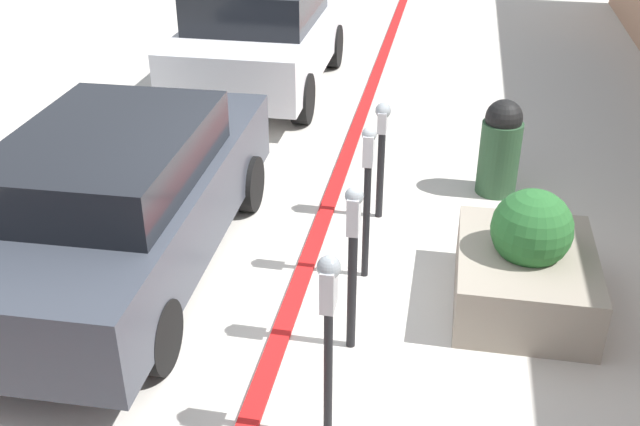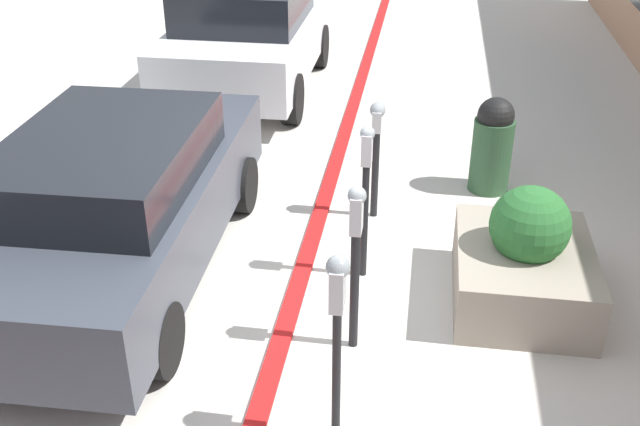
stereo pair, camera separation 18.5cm
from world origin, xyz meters
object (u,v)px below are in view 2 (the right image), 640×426
parking_meter_second (356,245)px  parking_meter_fourth (376,140)px  trash_bin (492,145)px  parking_meter_nearest (337,312)px  parking_meter_middle (366,179)px  parked_car_middle (119,200)px  parked_car_rear (248,35)px  planter_box (524,262)px

parking_meter_second → parking_meter_fourth: bearing=0.5°
parking_meter_second → trash_bin: parking_meter_second is taller
parking_meter_fourth → trash_bin: bearing=-56.7°
parking_meter_fourth → parking_meter_nearest: bearing=-179.8°
parking_meter_middle → trash_bin: bearing=-32.2°
parking_meter_second → parking_meter_middle: (1.05, 0.02, 0.05)m
parked_car_middle → parking_meter_middle: bearing=-83.5°
parking_meter_middle → trash_bin: parking_meter_middle is taller
parking_meter_nearest → trash_bin: parking_meter_nearest is taller
parking_meter_middle → parked_car_rear: size_ratio=0.36×
parking_meter_second → planter_box: size_ratio=0.98×
parked_car_middle → trash_bin: 4.13m
parked_car_middle → parking_meter_fourth: bearing=-57.6°
parked_car_middle → trash_bin: bearing=-57.6°
parking_meter_fourth → parked_car_rear: 4.32m
parking_meter_fourth → parked_car_middle: size_ratio=0.30×
planter_box → parked_car_rear: 6.26m
parked_car_middle → parked_car_rear: bearing=-0.8°
parking_meter_nearest → planter_box: parking_meter_nearest is taller
parking_meter_second → trash_bin: (3.03, -1.22, -0.40)m
parking_meter_second → parking_meter_fourth: parking_meter_second is taller
trash_bin → parking_meter_middle: bearing=147.8°
parking_meter_second → parked_car_rear: parked_car_rear is taller
parking_meter_fourth → parked_car_middle: parked_car_middle is taller
parking_meter_fourth → trash_bin: 1.52m
planter_box → trash_bin: (2.18, 0.18, 0.16)m
parking_meter_middle → parked_car_middle: size_ratio=0.35×
parking_meter_nearest → parking_meter_fourth: 3.26m
parking_meter_second → parking_meter_fourth: 2.22m
parking_meter_middle → parking_meter_fourth: parking_meter_middle is taller
parking_meter_middle → parked_car_middle: (-0.29, 2.20, -0.23)m
parking_meter_middle → parked_car_rear: bearing=24.5°
planter_box → trash_bin: size_ratio=1.34×
parking_meter_middle → parked_car_middle: parking_meter_middle is taller
parking_meter_middle → planter_box: size_ratio=1.01×
trash_bin → parking_meter_nearest: bearing=163.2°
parked_car_middle → parked_car_rear: (5.17, 0.02, 0.09)m
parking_meter_second → parked_car_rear: bearing=20.7°
planter_box → parked_car_middle: bearing=91.4°
planter_box → parking_meter_middle: bearing=81.9°
parking_meter_fourth → parked_car_middle: (-1.46, 2.20, -0.10)m
parked_car_rear → trash_bin: size_ratio=3.73×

